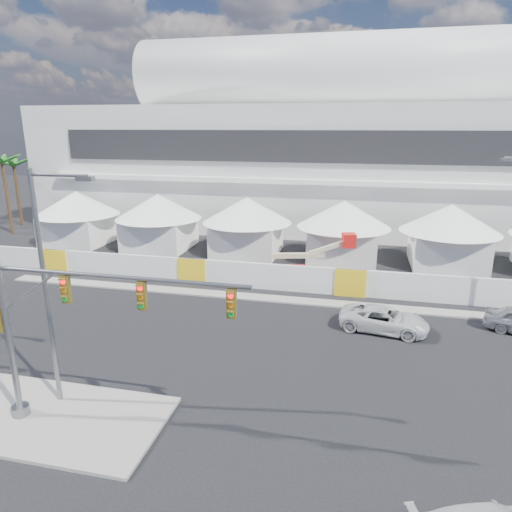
% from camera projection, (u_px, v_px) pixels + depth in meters
% --- Properties ---
extents(ground, '(160.00, 160.00, 0.00)m').
position_uv_depth(ground, '(206.00, 397.00, 20.69)').
color(ground, black).
rests_on(ground, ground).
extents(median_island, '(10.00, 5.00, 0.15)m').
position_uv_depth(median_island, '(47.00, 417.00, 19.13)').
color(median_island, gray).
rests_on(median_island, ground).
extents(stadium, '(80.00, 24.80, 21.98)m').
position_uv_depth(stadium, '(383.00, 146.00, 55.11)').
color(stadium, silver).
rests_on(stadium, ground).
extents(tent_row, '(53.40, 8.40, 5.40)m').
position_uv_depth(tent_row, '(294.00, 223.00, 42.20)').
color(tent_row, white).
rests_on(tent_row, ground).
extents(hoarding_fence, '(70.00, 0.25, 2.00)m').
position_uv_depth(hoarding_fence, '(350.00, 283.00, 32.72)').
color(hoarding_fence, white).
rests_on(hoarding_fence, ground).
extents(palm_cluster, '(10.60, 10.60, 8.55)m').
position_uv_depth(palm_cluster, '(15.00, 169.00, 53.57)').
color(palm_cluster, '#47331E').
rests_on(palm_cluster, ground).
extents(pickup_curb, '(3.18, 5.50, 1.44)m').
position_uv_depth(pickup_curb, '(384.00, 319.00, 27.20)').
color(pickup_curb, silver).
rests_on(pickup_curb, ground).
extents(traffic_mast, '(10.39, 0.72, 7.41)m').
position_uv_depth(traffic_mast, '(55.00, 329.00, 17.60)').
color(traffic_mast, gray).
rests_on(traffic_mast, median_island).
extents(streetlight_median, '(2.80, 0.28, 10.13)m').
position_uv_depth(streetlight_median, '(49.00, 275.00, 18.64)').
color(streetlight_median, slate).
rests_on(streetlight_median, median_island).
extents(boom_lift, '(7.81, 2.64, 3.85)m').
position_uv_depth(boom_lift, '(291.00, 270.00, 35.47)').
color(boom_lift, red).
rests_on(boom_lift, ground).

